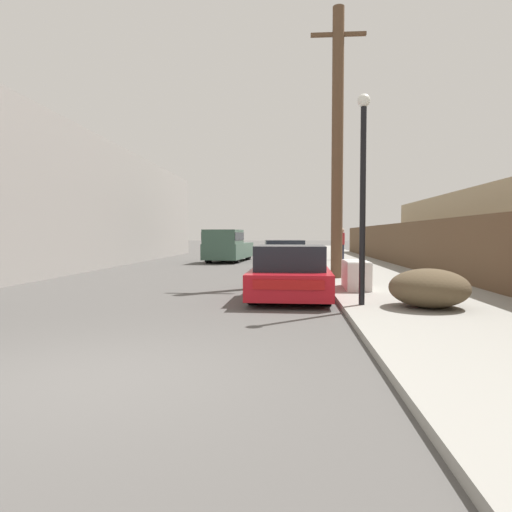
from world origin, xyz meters
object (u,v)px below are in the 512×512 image
(discarded_fridge, at_px, (356,275))
(pickup_truck, at_px, (227,246))
(brush_pile, at_px, (429,288))
(pedestrian, at_px, (342,243))
(parked_sports_car_red, at_px, (291,274))
(street_lamp, at_px, (363,182))
(car_parked_mid, at_px, (284,256))
(utility_pole, at_px, (337,142))

(discarded_fridge, distance_m, pickup_truck, 14.49)
(discarded_fridge, relative_size, pickup_truck, 0.29)
(brush_pile, relative_size, pedestrian, 0.86)
(parked_sports_car_red, height_order, pickup_truck, pickup_truck)
(pedestrian, bearing_deg, parked_sports_car_red, -101.02)
(brush_pile, bearing_deg, pickup_truck, 110.89)
(brush_pile, bearing_deg, street_lamp, 169.49)
(pickup_truck, relative_size, street_lamp, 1.32)
(parked_sports_car_red, relative_size, brush_pile, 2.76)
(pickup_truck, distance_m, pedestrian, 6.57)
(car_parked_mid, relative_size, brush_pile, 2.71)
(parked_sports_car_red, bearing_deg, pedestrian, 80.32)
(brush_pile, height_order, pedestrian, pedestrian)
(car_parked_mid, height_order, pedestrian, pedestrian)
(utility_pole, bearing_deg, car_parked_mid, 112.32)
(utility_pole, distance_m, brush_pile, 7.47)
(street_lamp, bearing_deg, parked_sports_car_red, 128.68)
(pedestrian, bearing_deg, street_lamp, -95.02)
(discarded_fridge, distance_m, street_lamp, 3.57)
(discarded_fridge, distance_m, brush_pile, 3.24)
(parked_sports_car_red, distance_m, street_lamp, 3.10)
(street_lamp, bearing_deg, pickup_truck, 107.15)
(parked_sports_car_red, height_order, car_parked_mid, car_parked_mid)
(parked_sports_car_red, distance_m, car_parked_mid, 8.50)
(brush_pile, bearing_deg, pedestrian, 89.29)
(utility_pole, relative_size, brush_pile, 5.70)
(discarded_fridge, xyz_separation_m, street_lamp, (-0.29, -2.85, 2.14))
(discarded_fridge, relative_size, street_lamp, 0.38)
(parked_sports_car_red, xyz_separation_m, pickup_truck, (-3.58, 14.50, 0.32))
(parked_sports_car_red, distance_m, pickup_truck, 14.94)
(parked_sports_car_red, relative_size, pickup_truck, 0.76)
(parked_sports_car_red, bearing_deg, street_lamp, -49.98)
(parked_sports_car_red, distance_m, utility_pole, 5.92)
(discarded_fridge, xyz_separation_m, pickup_truck, (-5.33, 13.47, 0.42))
(street_lamp, distance_m, brush_pile, 2.49)
(street_lamp, bearing_deg, discarded_fridge, 84.26)
(discarded_fridge, bearing_deg, brush_pile, -71.27)
(car_parked_mid, distance_m, pedestrian, 7.42)
(discarded_fridge, distance_m, car_parked_mid, 7.74)
(utility_pole, relative_size, pedestrian, 4.92)
(discarded_fridge, height_order, pickup_truck, pickup_truck)
(street_lamp, bearing_deg, utility_pole, 89.26)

